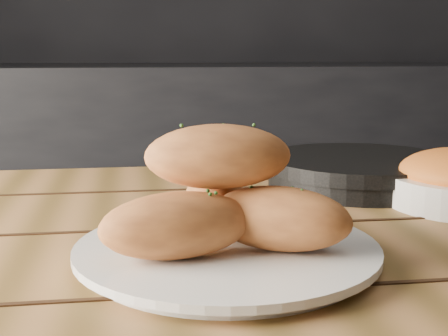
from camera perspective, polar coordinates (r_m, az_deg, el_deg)
The scene contains 4 objects.
counter at distance 2.34m, azimuth 9.34°, elevation -1.75°, with size 2.80×0.60×0.90m, color black.
plate at distance 0.61m, azimuth 0.27°, elevation -7.74°, with size 0.30×0.30×0.02m.
bread_rolls at distance 0.60m, azimuth -0.15°, elevation -2.98°, with size 0.25×0.20×0.12m.
skillet at distance 0.97m, azimuth 12.35°, elevation -0.23°, with size 0.42×0.28×0.05m.
Camera 1 is at (-0.70, -0.47, 0.96)m, focal length 50.00 mm.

